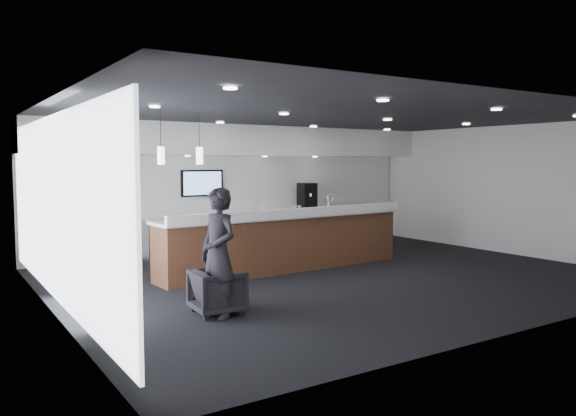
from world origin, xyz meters
TOP-DOWN VIEW (x-y plane):
  - ground at (0.00, 0.00)m, footprint 10.00×10.00m
  - ceiling at (0.00, 0.00)m, footprint 10.00×8.00m
  - back_wall at (0.00, 4.00)m, footprint 10.00×0.02m
  - left_wall at (-5.00, 0.00)m, footprint 0.02×8.00m
  - right_wall at (5.00, 0.00)m, footprint 0.02×8.00m
  - soffit_bulkhead at (0.00, 3.55)m, footprint 10.00×0.90m
  - alcove_panel at (0.00, 3.97)m, footprint 9.80×0.06m
  - window_blinds_wall at (-4.96, 0.00)m, footprint 0.04×7.36m
  - back_credenza at (-0.00, 3.64)m, footprint 5.06×0.66m
  - wall_tv at (-1.00, 3.91)m, footprint 1.05×0.08m
  - pendant_left at (-2.40, 0.80)m, footprint 0.12×0.12m
  - pendant_right at (-3.10, 0.80)m, footprint 0.12×0.12m
  - ceiling_can_lights at (0.00, 0.00)m, footprint 7.00×5.00m
  - service_counter at (-0.49, 1.05)m, footprint 5.45×1.19m
  - coffee_machine at (1.79, 3.61)m, footprint 0.41×0.52m
  - info_sign_left at (0.43, 3.56)m, footprint 0.16×0.06m
  - info_sign_right at (1.07, 3.52)m, footprint 0.16×0.02m
  - armchair at (-3.04, -1.16)m, footprint 0.74×0.72m
  - lounge_guest at (-3.10, -1.31)m, footprint 0.55×0.72m
  - cup_0 at (1.79, 3.54)m, footprint 0.10×0.10m
  - cup_1 at (1.65, 3.54)m, footprint 0.14×0.14m
  - cup_2 at (1.51, 3.54)m, footprint 0.12×0.12m
  - cup_3 at (1.37, 3.54)m, footprint 0.13×0.13m
  - cup_4 at (1.23, 3.54)m, footprint 0.14×0.14m
  - cup_5 at (1.09, 3.54)m, footprint 0.11×0.11m
  - cup_6 at (0.95, 3.54)m, footprint 0.14×0.14m

SIDE VIEW (x-z plane):
  - ground at x=0.00m, z-range 0.00..0.00m
  - armchair at x=-3.04m, z-range 0.00..0.63m
  - back_credenza at x=0.00m, z-range 0.00..0.95m
  - service_counter at x=-0.49m, z-range -0.17..1.32m
  - lounge_guest at x=-3.10m, z-range 0.00..1.79m
  - cup_0 at x=1.79m, z-range 0.95..1.04m
  - cup_1 at x=1.65m, z-range 0.95..1.04m
  - cup_2 at x=1.51m, z-range 0.95..1.04m
  - cup_3 at x=1.37m, z-range 0.95..1.04m
  - cup_4 at x=1.23m, z-range 0.95..1.04m
  - cup_5 at x=1.09m, z-range 0.95..1.04m
  - cup_6 at x=0.95m, z-range 0.95..1.04m
  - info_sign_right at x=1.07m, z-range 0.95..1.16m
  - info_sign_left at x=0.43m, z-range 0.95..1.17m
  - coffee_machine at x=1.79m, z-range 0.95..1.61m
  - back_wall at x=0.00m, z-range 0.00..3.00m
  - left_wall at x=-5.00m, z-range 0.00..3.00m
  - right_wall at x=5.00m, z-range 0.00..3.00m
  - window_blinds_wall at x=-4.96m, z-range 0.23..2.77m
  - alcove_panel at x=0.00m, z-range 0.90..2.30m
  - wall_tv at x=-1.00m, z-range 1.34..1.96m
  - pendant_left at x=-2.40m, z-range 2.10..2.40m
  - pendant_right at x=-3.10m, z-range 2.10..2.40m
  - soffit_bulkhead at x=0.00m, z-range 2.30..3.00m
  - ceiling_can_lights at x=0.00m, z-range 2.96..2.98m
  - ceiling at x=0.00m, z-range 2.99..3.01m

